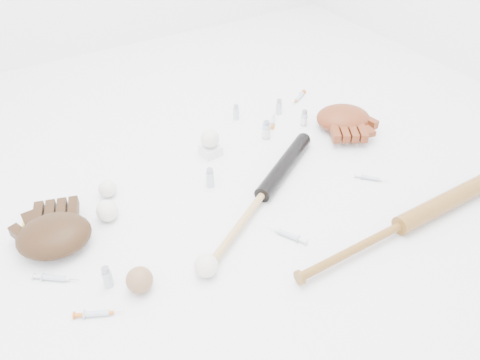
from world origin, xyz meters
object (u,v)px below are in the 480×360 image
bat_dark (263,194)px  bat_wood (401,225)px  pedestal (211,150)px  glove_dark (54,235)px

bat_dark → bat_wood: bat_wood is taller
bat_dark → bat_wood: 0.48m
bat_wood → bat_dark: bearing=129.1°
bat_wood → pedestal: 0.79m
bat_dark → pedestal: 0.35m
bat_wood → glove_dark: (-1.00, 0.53, 0.02)m
bat_wood → glove_dark: bearing=151.7°
bat_dark → glove_dark: size_ratio=2.96×
pedestal → bat_wood: bearing=-65.3°
bat_wood → pedestal: bearing=114.3°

